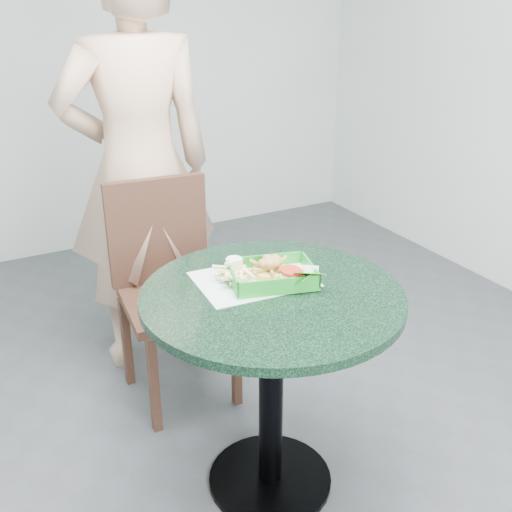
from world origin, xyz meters
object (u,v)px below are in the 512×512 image
dining_chair (169,276)px  sauce_ramekin (231,272)px  crab_sandwich (269,271)px  cafe_table (272,344)px  diner_person (135,119)px  food_basket (272,283)px

dining_chair → sauce_ramekin: bearing=-83.9°
dining_chair → crab_sandwich: bearing=-74.4°
cafe_table → diner_person: diner_person is taller
cafe_table → crab_sandwich: (0.03, 0.08, 0.22)m
sauce_ramekin → cafe_table: bearing=-59.6°
crab_sandwich → sauce_ramekin: crab_sandwich is taller
cafe_table → sauce_ramekin: 0.27m
cafe_table → crab_sandwich: size_ratio=6.91×
food_basket → crab_sandwich: bearing=87.6°
food_basket → crab_sandwich: size_ratio=2.21×
dining_chair → crab_sandwich: dining_chair is taller
cafe_table → dining_chair: size_ratio=0.89×
dining_chair → sauce_ramekin: size_ratio=16.85×
diner_person → food_basket: bearing=100.6°
dining_chair → crab_sandwich: (0.12, -0.64, 0.27)m
cafe_table → food_basket: 0.20m
cafe_table → diner_person: bearing=95.0°
cafe_table → diner_person: 1.15m
cafe_table → food_basket: (0.03, 0.06, 0.19)m
diner_person → sauce_ramekin: bearing=94.2°
cafe_table → dining_chair: 0.73m
dining_chair → diner_person: (-0.00, 0.28, 0.61)m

